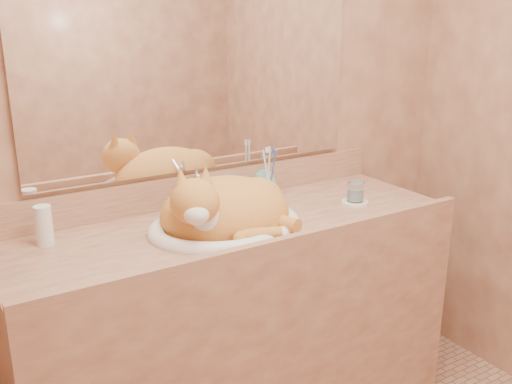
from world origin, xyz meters
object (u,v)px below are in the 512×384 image
sink_basin (225,205)px  cat (223,207)px  vanity_counter (238,330)px  water_glass (356,192)px  soap_dispenser (243,182)px  toothbrush_cup (270,188)px

sink_basin → cat: bearing=-156.6°
vanity_counter → water_glass: water_glass is taller
sink_basin → water_glass: bearing=0.0°
vanity_counter → cat: size_ratio=3.53×
cat → soap_dispenser: bearing=57.6°
vanity_counter → sink_basin: sink_basin is taller
sink_basin → toothbrush_cup: sink_basin is taller
sink_basin → soap_dispenser: size_ratio=2.78×
water_glass → soap_dispenser: bearing=153.0°
vanity_counter → sink_basin: size_ratio=3.01×
vanity_counter → water_glass: (0.50, -0.05, 0.47)m
sink_basin → soap_dispenser: 0.23m
toothbrush_cup → sink_basin: bearing=-148.2°
sink_basin → toothbrush_cup: size_ratio=5.31×
water_glass → vanity_counter: bearing=173.7°
vanity_counter → cat: (-0.07, -0.02, 0.50)m
vanity_counter → soap_dispenser: soap_dispenser is taller
toothbrush_cup → water_glass: bearing=-41.7°
soap_dispenser → vanity_counter: bearing=-143.2°
cat → soap_dispenser: cat is taller
sink_basin → toothbrush_cup: (0.30, 0.19, -0.04)m
soap_dispenser → toothbrush_cup: soap_dispenser is taller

